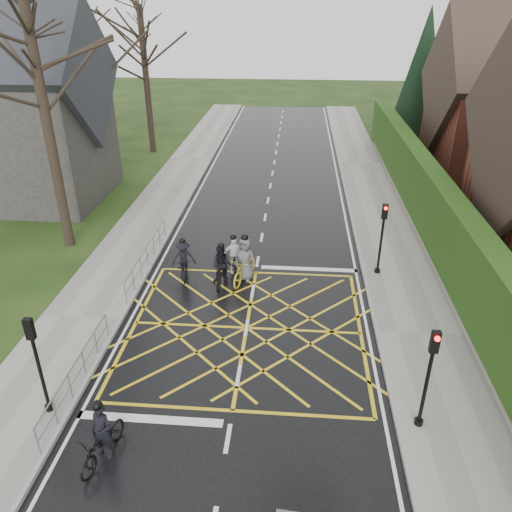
# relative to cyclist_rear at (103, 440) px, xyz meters

# --- Properties ---
(ground) EXTENTS (120.00, 120.00, 0.00)m
(ground) POSITION_rel_cyclist_rear_xyz_m (3.03, 5.84, -0.59)
(ground) COLOR black
(ground) RESTS_ON ground
(road) EXTENTS (9.00, 80.00, 0.01)m
(road) POSITION_rel_cyclist_rear_xyz_m (3.03, 5.84, -0.58)
(road) COLOR black
(road) RESTS_ON ground
(sidewalk_right) EXTENTS (3.00, 80.00, 0.15)m
(sidewalk_right) POSITION_rel_cyclist_rear_xyz_m (9.03, 5.84, -0.51)
(sidewalk_right) COLOR gray
(sidewalk_right) RESTS_ON ground
(sidewalk_left) EXTENTS (3.00, 80.00, 0.15)m
(sidewalk_left) POSITION_rel_cyclist_rear_xyz_m (-2.97, 5.84, -0.51)
(sidewalk_left) COLOR gray
(sidewalk_left) RESTS_ON ground
(stone_wall) EXTENTS (0.50, 38.00, 0.70)m
(stone_wall) POSITION_rel_cyclist_rear_xyz_m (10.78, 11.84, -0.24)
(stone_wall) COLOR slate
(stone_wall) RESTS_ON ground
(hedge) EXTENTS (0.90, 38.00, 2.80)m
(hedge) POSITION_rel_cyclist_rear_xyz_m (10.78, 11.84, 1.51)
(hedge) COLOR #18360E
(hedge) RESTS_ON stone_wall
(conifer) EXTENTS (4.60, 4.60, 10.00)m
(conifer) POSITION_rel_cyclist_rear_xyz_m (13.78, 31.84, 4.41)
(conifer) COLOR black
(conifer) RESTS_ON ground
(church) EXTENTS (8.80, 7.80, 11.00)m
(church) POSITION_rel_cyclist_rear_xyz_m (-10.50, 17.84, 4.34)
(church) COLOR #2D2B28
(church) RESTS_ON ground
(tree_near) EXTENTS (9.24, 9.24, 11.44)m
(tree_near) POSITION_rel_cyclist_rear_xyz_m (-5.97, 11.84, 7.32)
(tree_near) COLOR black
(tree_near) RESTS_ON ground
(tree_mid) EXTENTS (10.08, 10.08, 12.48)m
(tree_mid) POSITION_rel_cyclist_rear_xyz_m (-6.97, 19.84, 8.04)
(tree_mid) COLOR black
(tree_mid) RESTS_ON ground
(tree_far) EXTENTS (8.40, 8.40, 10.40)m
(tree_far) POSITION_rel_cyclist_rear_xyz_m (-6.27, 27.84, 6.60)
(tree_far) COLOR black
(tree_far) RESTS_ON ground
(railing_south) EXTENTS (0.05, 5.04, 1.03)m
(railing_south) POSITION_rel_cyclist_rear_xyz_m (-1.62, 2.34, 0.19)
(railing_south) COLOR slate
(railing_south) RESTS_ON ground
(railing_north) EXTENTS (0.05, 6.04, 1.03)m
(railing_north) POSITION_rel_cyclist_rear_xyz_m (-1.62, 9.84, 0.20)
(railing_north) COLOR slate
(railing_north) RESTS_ON ground
(traffic_light_ne) EXTENTS (0.24, 0.31, 3.21)m
(traffic_light_ne) POSITION_rel_cyclist_rear_xyz_m (8.13, 10.04, 1.07)
(traffic_light_ne) COLOR black
(traffic_light_ne) RESTS_ON ground
(traffic_light_se) EXTENTS (0.24, 0.31, 3.21)m
(traffic_light_se) POSITION_rel_cyclist_rear_xyz_m (8.13, 1.64, 1.07)
(traffic_light_se) COLOR black
(traffic_light_se) RESTS_ON ground
(traffic_light_sw) EXTENTS (0.24, 0.31, 3.21)m
(traffic_light_sw) POSITION_rel_cyclist_rear_xyz_m (-2.07, 1.35, 1.07)
(traffic_light_sw) COLOR black
(traffic_light_sw) RESTS_ON ground
(cyclist_rear) EXTENTS (1.07, 1.96, 1.81)m
(cyclist_rear) POSITION_rel_cyclist_rear_xyz_m (0.00, 0.00, 0.00)
(cyclist_rear) COLOR black
(cyclist_rear) RESTS_ON ground
(cyclist_back) EXTENTS (0.88, 1.88, 1.84)m
(cyclist_back) POSITION_rel_cyclist_rear_xyz_m (1.74, 8.81, 0.11)
(cyclist_back) COLOR black
(cyclist_back) RESTS_ON ground
(cyclist_mid) EXTENTS (1.13, 1.87, 1.72)m
(cyclist_mid) POSITION_rel_cyclist_rear_xyz_m (0.06, 9.34, 0.04)
(cyclist_mid) COLOR black
(cyclist_mid) RESTS_ON ground
(cyclist_front) EXTENTS (1.02, 1.83, 1.76)m
(cyclist_front) POSITION_rel_cyclist_rear_xyz_m (2.10, 9.76, 0.06)
(cyclist_front) COLOR black
(cyclist_front) RESTS_ON ground
(cyclist_lead) EXTENTS (1.33, 2.22, 2.04)m
(cyclist_lead) POSITION_rel_cyclist_rear_xyz_m (2.63, 9.22, 0.12)
(cyclist_lead) COLOR gold
(cyclist_lead) RESTS_ON ground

